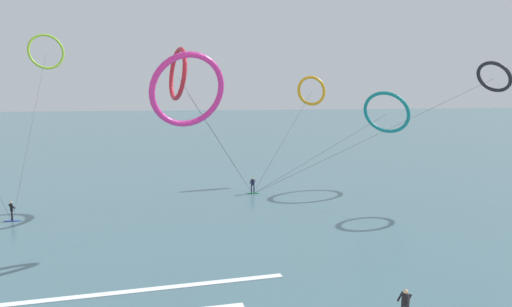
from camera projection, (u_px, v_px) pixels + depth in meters
name	position (u px, v px, depth m)	size (l,w,h in m)	color
sea_water	(206.00, 130.00, 119.37)	(400.00, 200.00, 0.08)	#476B75
surfer_cobalt	(12.00, 212.00, 38.99)	(1.40, 0.68, 1.70)	#2647B7
surfer_emerald	(253.00, 186.00, 49.08)	(1.40, 0.68, 1.70)	#199351
kite_amber	(312.00, 91.00, 56.48)	(10.19, 8.51, 12.52)	orange
kite_lime	(46.00, 52.00, 51.15)	(3.73, 15.88, 16.92)	#8CC62D
kite_crimson	(178.00, 74.00, 45.24)	(8.71, 5.27, 15.00)	red
kite_charcoal	(494.00, 77.00, 44.82)	(24.20, 8.14, 13.66)	black
kite_teal	(386.00, 113.00, 52.30)	(18.28, 5.60, 10.76)	teal
kite_magenta	(188.00, 90.00, 32.89)	(9.63, 16.07, 13.66)	#CC288E
wave_crest_far	(141.00, 291.00, 25.79)	(16.26, 0.50, 0.12)	white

